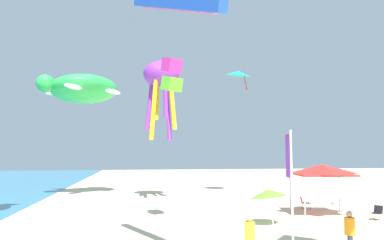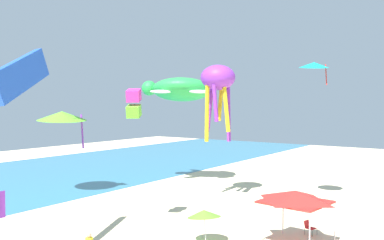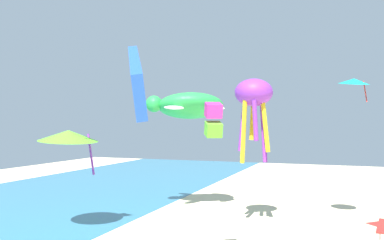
{
  "view_description": "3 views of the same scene",
  "coord_description": "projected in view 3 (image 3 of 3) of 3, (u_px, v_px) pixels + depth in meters",
  "views": [
    {
      "loc": [
        -18.91,
        13.3,
        3.93
      ],
      "look_at": [
        0.75,
        10.57,
        5.63
      ],
      "focal_mm": 34.24,
      "sensor_mm": 36.0,
      "label": 1
    },
    {
      "loc": [
        -19.15,
        -6.31,
        7.87
      ],
      "look_at": [
        0.75,
        7.73,
        6.97
      ],
      "focal_mm": 38.7,
      "sensor_mm": 36.0,
      "label": 2
    },
    {
      "loc": [
        -19.99,
        5.37,
        7.74
      ],
      "look_at": [
        0.75,
        13.2,
        7.96
      ],
      "focal_mm": 37.65,
      "sensor_mm": 36.0,
      "label": 3
    }
  ],
  "objects": [
    {
      "name": "kite_delta_teal",
      "position": [
        354.0,
        81.0,
        30.61
      ],
      "size": [
        3.18,
        3.17,
        1.99
      ],
      "rotation": [
        0.0,
        0.0,
        2.11
      ],
      "color": "teal"
    },
    {
      "name": "kite_parafoil_blue",
      "position": [
        137.0,
        80.0,
        14.25
      ],
      "size": [
        4.76,
        2.81,
        3.15
      ],
      "rotation": [
        0.0,
        0.0,
        3.68
      ],
      "color": "blue"
    },
    {
      "name": "kite_delta_lime",
      "position": [
        68.0,
        136.0,
        28.81
      ],
      "size": [
        5.82,
        5.84,
        3.45
      ],
      "rotation": [
        0.0,
        0.0,
        2.59
      ],
      "color": "#66D82D"
    },
    {
      "name": "kite_turtle_green",
      "position": [
        189.0,
        106.0,
        36.37
      ],
      "size": [
        7.53,
        7.61,
        3.11
      ],
      "rotation": [
        0.0,
        0.0,
        2.06
      ],
      "color": "green"
    },
    {
      "name": "kite_octopus_purple",
      "position": [
        254.0,
        97.0,
        30.52
      ],
      "size": [
        2.88,
        2.88,
        6.41
      ],
      "rotation": [
        0.0,
        0.0,
        3.47
      ],
      "color": "purple"
    },
    {
      "name": "kite_box_magenta",
      "position": [
        213.0,
        120.0,
        21.0
      ],
      "size": [
        1.25,
        1.19,
        1.9
      ],
      "rotation": [
        0.0,
        0.0,
        2.09
      ],
      "color": "#E02D9E"
    }
  ]
}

